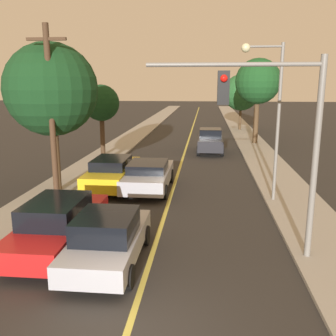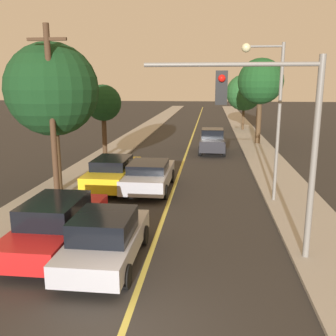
% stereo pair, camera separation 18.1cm
% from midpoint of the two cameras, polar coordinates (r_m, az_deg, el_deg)
% --- Properties ---
extents(ground_plane, '(200.00, 200.00, 0.00)m').
position_cam_midpoint_polar(ground_plane, '(8.40, -6.47, -24.11)').
color(ground_plane, '#2D2B28').
extents(road_surface, '(8.28, 80.00, 0.01)m').
position_cam_midpoint_polar(road_surface, '(42.85, 4.31, 6.07)').
color(road_surface, '#2D2B28').
rests_on(road_surface, ground).
extents(sidewalk_left, '(2.50, 80.00, 0.12)m').
position_cam_midpoint_polar(sidewalk_left, '(43.38, -2.87, 6.25)').
color(sidewalk_left, '#9E998E').
rests_on(sidewalk_left, ground).
extents(sidewalk_right, '(2.50, 80.00, 0.12)m').
position_cam_midpoint_polar(sidewalk_right, '(42.98, 11.54, 5.94)').
color(sidewalk_right, '#9E998E').
rests_on(sidewalk_right, ground).
extents(car_near_lane_front, '(1.91, 4.20, 1.51)m').
position_cam_midpoint_polar(car_near_lane_front, '(10.87, -8.99, -10.53)').
color(car_near_lane_front, '#A5A8B2').
rests_on(car_near_lane_front, ground).
extents(car_near_lane_second, '(2.09, 4.80, 1.39)m').
position_cam_midpoint_polar(car_near_lane_second, '(17.91, -2.61, -1.03)').
color(car_near_lane_second, '#A5A8B2').
rests_on(car_near_lane_second, ground).
extents(car_outer_lane_front, '(1.92, 5.12, 1.57)m').
position_cam_midpoint_polar(car_outer_lane_front, '(12.27, -16.11, -7.98)').
color(car_outer_lane_front, red).
rests_on(car_outer_lane_front, ground).
extents(car_outer_lane_second, '(1.94, 5.10, 1.50)m').
position_cam_midpoint_polar(car_outer_lane_second, '(18.52, -8.06, -0.54)').
color(car_outer_lane_second, gold).
rests_on(car_outer_lane_second, ground).
extents(car_far_oncoming, '(1.90, 4.16, 1.77)m').
position_cam_midpoint_polar(car_far_oncoming, '(27.62, 6.95, 4.10)').
color(car_far_oncoming, black).
rests_on(car_far_oncoming, ground).
extents(traffic_signal_mast, '(4.77, 0.42, 5.65)m').
position_cam_midpoint_polar(traffic_signal_mast, '(10.63, 16.27, 6.60)').
color(traffic_signal_mast, slate).
rests_on(traffic_signal_mast, ground).
extents(streetlamp_right, '(1.70, 0.36, 6.48)m').
position_cam_midpoint_polar(streetlamp_right, '(16.06, 15.55, 9.83)').
color(streetlamp_right, slate).
rests_on(streetlamp_right, ground).
extents(utility_pole_left, '(1.60, 0.24, 7.19)m').
position_cam_midpoint_polar(utility_pole_left, '(16.08, -16.98, 8.14)').
color(utility_pole_left, '#422D1E').
rests_on(utility_pole_left, ground).
extents(tree_left_near, '(4.09, 4.09, 6.68)m').
position_cam_midpoint_polar(tree_left_near, '(17.61, -16.95, 11.32)').
color(tree_left_near, '#4C3823').
rests_on(tree_left_near, ground).
extents(tree_left_far, '(2.44, 2.44, 4.82)m').
position_cam_midpoint_polar(tree_left_far, '(26.06, -9.64, 9.68)').
color(tree_left_far, '#3D2B1C').
rests_on(tree_left_far, ground).
extents(tree_right_near, '(3.79, 3.79, 5.81)m').
position_cam_midpoint_polar(tree_right_near, '(41.02, 11.67, 11.19)').
color(tree_right_near, '#4C3823').
rests_on(tree_right_near, ground).
extents(tree_right_far, '(3.67, 3.67, 6.88)m').
position_cam_midpoint_polar(tree_right_far, '(31.93, 14.09, 12.63)').
color(tree_right_far, '#4C3823').
rests_on(tree_right_far, ground).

